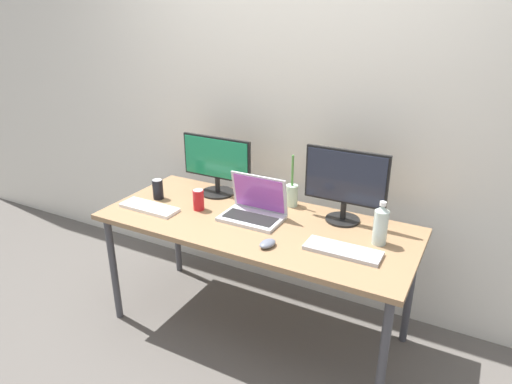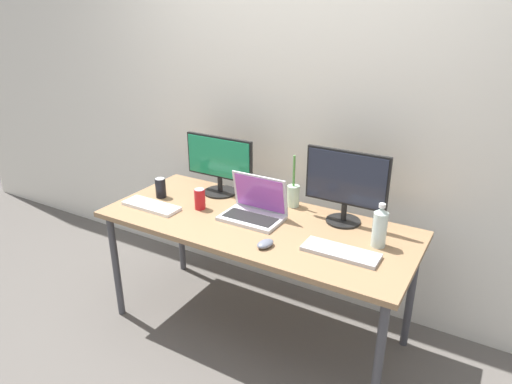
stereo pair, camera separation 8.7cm
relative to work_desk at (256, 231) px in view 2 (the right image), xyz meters
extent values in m
plane|color=#5B5651|center=(0.00, 0.00, -0.68)|extent=(16.00, 16.00, 0.00)
cube|color=silver|center=(0.00, 0.59, 0.62)|extent=(7.00, 0.08, 2.60)
cylinder|color=#424247|center=(-0.83, -0.32, -0.33)|extent=(0.04, 0.04, 0.71)
cylinder|color=#424247|center=(0.83, -0.32, -0.33)|extent=(0.04, 0.04, 0.71)
cylinder|color=#424247|center=(-0.83, 0.32, -0.33)|extent=(0.04, 0.04, 0.71)
cylinder|color=#424247|center=(0.83, 0.32, -0.33)|extent=(0.04, 0.04, 0.71)
cube|color=#93704C|center=(0.00, 0.00, 0.04)|extent=(1.79, 0.76, 0.03)
cylinder|color=black|center=(-0.42, 0.25, 0.07)|extent=(0.22, 0.22, 0.01)
cylinder|color=black|center=(-0.42, 0.25, 0.12)|extent=(0.03, 0.03, 0.10)
cube|color=black|center=(-0.42, 0.25, 0.30)|extent=(0.48, 0.02, 0.27)
cube|color=#1E8C59|center=(-0.42, 0.24, 0.30)|extent=(0.46, 0.01, 0.25)
cylinder|color=black|center=(0.43, 0.24, 0.07)|extent=(0.19, 0.19, 0.01)
cylinder|color=black|center=(0.43, 0.24, 0.12)|extent=(0.03, 0.03, 0.10)
cube|color=black|center=(0.43, 0.24, 0.32)|extent=(0.47, 0.02, 0.31)
cube|color=#232838|center=(0.43, 0.23, 0.32)|extent=(0.44, 0.01, 0.28)
cube|color=silver|center=(-0.03, 0.01, 0.07)|extent=(0.35, 0.23, 0.02)
cube|color=black|center=(-0.03, -0.01, 0.08)|extent=(0.30, 0.13, 0.00)
cube|color=silver|center=(-0.03, 0.10, 0.19)|extent=(0.35, 0.05, 0.23)
cube|color=#A54CB2|center=(-0.03, 0.09, 0.19)|extent=(0.31, 0.04, 0.20)
cube|color=white|center=(-0.64, -0.15, 0.07)|extent=(0.37, 0.13, 0.02)
cube|color=#B2B2B7|center=(0.54, -0.10, 0.07)|extent=(0.38, 0.14, 0.02)
ellipsoid|color=slate|center=(0.19, -0.23, 0.08)|extent=(0.09, 0.11, 0.03)
cylinder|color=silver|center=(0.68, 0.07, 0.15)|extent=(0.07, 0.07, 0.18)
cone|color=silver|center=(0.68, 0.07, 0.26)|extent=(0.07, 0.07, 0.03)
cylinder|color=white|center=(0.68, 0.07, 0.28)|extent=(0.03, 0.03, 0.02)
cylinder|color=red|center=(-0.38, -0.02, 0.12)|extent=(0.07, 0.07, 0.12)
cylinder|color=silver|center=(-0.38, -0.02, 0.18)|extent=(0.06, 0.06, 0.00)
cylinder|color=black|center=(-0.70, 0.00, 0.12)|extent=(0.07, 0.07, 0.12)
cylinder|color=silver|center=(-0.70, 0.00, 0.18)|extent=(0.06, 0.06, 0.00)
cylinder|color=#B2D1B7|center=(0.09, 0.30, 0.12)|extent=(0.07, 0.07, 0.13)
cylinder|color=#519342|center=(0.09, 0.30, 0.29)|extent=(0.01, 0.01, 0.19)
camera|label=1|loc=(1.10, -2.04, 1.19)|focal=32.00mm
camera|label=2|loc=(1.17, -2.00, 1.19)|focal=32.00mm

